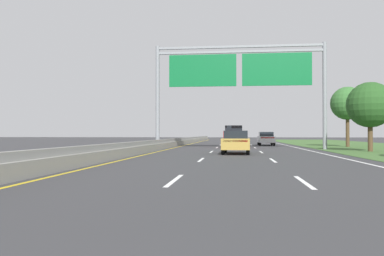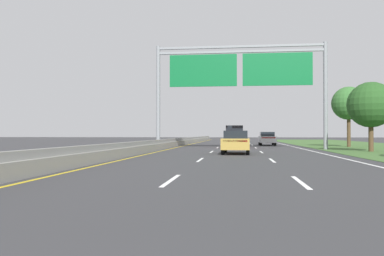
% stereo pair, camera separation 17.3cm
% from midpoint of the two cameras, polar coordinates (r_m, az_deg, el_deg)
% --- Properties ---
extents(ground_plane, '(220.00, 220.00, 0.00)m').
position_cam_midpoint_polar(ground_plane, '(35.81, 6.30, -3.02)').
color(ground_plane, '#333335').
extents(lane_striping, '(11.96, 106.00, 0.01)m').
position_cam_midpoint_polar(lane_striping, '(35.35, 6.30, -3.04)').
color(lane_striping, white).
rests_on(lane_striping, ground).
extents(median_barrier_concrete, '(0.60, 110.00, 0.85)m').
position_cam_midpoint_polar(median_barrier_concrete, '(36.40, -4.15, -2.43)').
color(median_barrier_concrete, gray).
rests_on(median_barrier_concrete, ground).
extents(overhead_sign_gantry, '(15.06, 0.42, 9.32)m').
position_cam_midpoint_polar(overhead_sign_gantry, '(34.97, 6.78, 7.80)').
color(overhead_sign_gantry, gray).
rests_on(overhead_sign_gantry, ground).
extents(pickup_truck_red, '(2.08, 5.43, 2.20)m').
position_cam_midpoint_polar(pickup_truck_red, '(39.55, 5.98, -1.25)').
color(pickup_truck_red, maroon).
rests_on(pickup_truck_red, ground).
extents(car_black_centre_lane_sedan, '(1.86, 4.42, 1.57)m').
position_cam_midpoint_polar(car_black_centre_lane_sedan, '(52.56, 6.26, -1.43)').
color(car_black_centre_lane_sedan, black).
rests_on(car_black_centre_lane_sedan, ground).
extents(car_gold_centre_lane_sedan, '(1.92, 4.44, 1.57)m').
position_cam_midpoint_polar(car_gold_centre_lane_sedan, '(26.77, 6.27, -2.01)').
color(car_gold_centre_lane_sedan, '#A38438').
rests_on(car_gold_centre_lane_sedan, ground).
extents(car_white_right_lane_sedan, '(1.82, 4.40, 1.57)m').
position_cam_midpoint_polar(car_white_right_lane_sedan, '(46.76, 10.67, -1.49)').
color(car_white_right_lane_sedan, silver).
rests_on(car_white_right_lane_sedan, ground).
extents(roadside_tree_mid, '(3.46, 3.46, 5.30)m').
position_cam_midpoint_polar(roadside_tree_mid, '(32.53, 24.47, 3.09)').
color(roadside_tree_mid, '#4C3823').
rests_on(roadside_tree_mid, ground).
extents(roadside_tree_far, '(3.40, 3.40, 6.19)m').
position_cam_midpoint_polar(roadside_tree_far, '(43.06, 21.69, 3.35)').
color(roadside_tree_far, '#4C3823').
rests_on(roadside_tree_far, ground).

